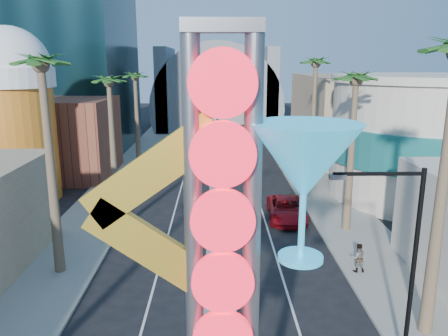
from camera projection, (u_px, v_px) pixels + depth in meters
sidewalk_west at (122, 182)px, 43.16m from camera, size 5.00×100.00×0.15m
sidewalk_east at (313, 181)px, 43.50m from camera, size 5.00×100.00×0.15m
median at (218, 174)px, 46.24m from camera, size 1.60×84.00×0.15m
brick_filler_west at (63, 138)px, 45.03m from camera, size 10.00×10.00×8.00m
filler_east at (344, 116)px, 55.07m from camera, size 10.00×20.00×10.00m
beer_mug at (14, 109)px, 36.33m from camera, size 7.00×7.00×14.50m
turquoise_building at (427, 138)px, 37.56m from camera, size 16.60×16.60×10.60m
canopy at (217, 104)px, 78.26m from camera, size 22.00×16.00×22.00m
neon_sign at (256, 247)px, 10.51m from camera, size 6.53×2.60×12.55m
streetlight_0 at (227, 171)px, 27.63m from camera, size 3.79×0.25×8.00m
streetlight_1 at (213, 121)px, 50.92m from camera, size 3.79×0.25×8.00m
streetlight_2 at (403, 251)px, 16.09m from camera, size 3.45×0.25×8.00m
palm_1 at (42, 78)px, 22.17m from camera, size 2.40×2.40×12.70m
palm_2 at (109, 89)px, 36.08m from camera, size 2.40×2.40×11.20m
palm_3 at (135, 82)px, 47.74m from camera, size 2.40×2.40×11.20m
palm_6 at (356, 89)px, 28.52m from camera, size 2.40×2.40×11.70m
palm_7 at (316, 71)px, 39.97m from camera, size 2.40×2.40×12.70m
red_pickup at (286, 209)px, 32.97m from camera, size 2.96×5.95×1.62m
pedestrian_b at (358, 258)px, 24.40m from camera, size 0.82×0.64×1.66m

